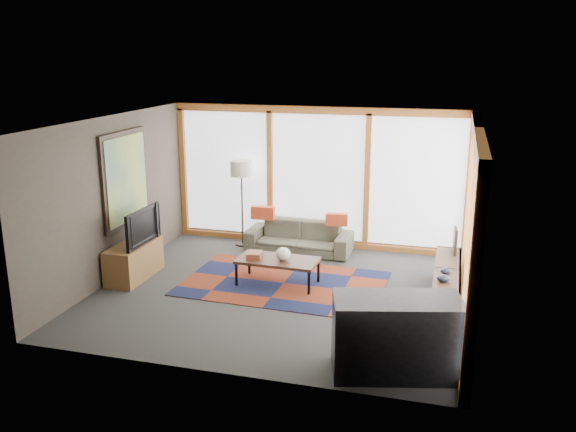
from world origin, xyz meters
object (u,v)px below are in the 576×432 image
(television, at_px, (138,226))
(floor_lamp, at_px, (242,203))
(sofa, at_px, (299,237))
(coffee_table, at_px, (278,272))
(bookshelf, at_px, (447,285))
(tv_console, at_px, (134,261))
(bar_counter, at_px, (397,336))

(television, bearing_deg, floor_lamp, -25.88)
(floor_lamp, bearing_deg, sofa, -5.62)
(coffee_table, distance_m, bookshelf, 2.57)
(bookshelf, relative_size, tv_console, 1.81)
(sofa, distance_m, bookshelf, 3.12)
(coffee_table, bearing_deg, bar_counter, -47.48)
(coffee_table, xyz_separation_m, television, (-2.24, -0.29, 0.65))
(floor_lamp, relative_size, bookshelf, 0.78)
(sofa, relative_size, tv_console, 1.67)
(coffee_table, relative_size, television, 1.24)
(floor_lamp, distance_m, coffee_table, 2.22)
(bar_counter, bearing_deg, floor_lamp, 114.94)
(floor_lamp, distance_m, television, 2.29)
(floor_lamp, xyz_separation_m, coffee_table, (1.21, -1.76, -0.60))
(sofa, bearing_deg, coffee_table, -85.67)
(coffee_table, bearing_deg, floor_lamp, 124.55)
(television, height_order, bar_counter, television)
(bookshelf, xyz_separation_m, bar_counter, (-0.50, -2.26, 0.19))
(bookshelf, xyz_separation_m, television, (-4.81, -0.29, 0.60))
(bar_counter, bearing_deg, sofa, 104.55)
(bookshelf, distance_m, tv_console, 4.90)
(floor_lamp, bearing_deg, coffee_table, -55.45)
(floor_lamp, relative_size, tv_console, 1.42)
(sofa, relative_size, floor_lamp, 1.18)
(sofa, height_order, tv_console, tv_console)
(floor_lamp, height_order, coffee_table, floor_lamp)
(tv_console, bearing_deg, bar_counter, -23.65)
(bookshelf, bearing_deg, coffee_table, -179.87)
(coffee_table, xyz_separation_m, tv_console, (-2.32, -0.33, 0.08))
(floor_lamp, height_order, bar_counter, floor_lamp)
(tv_console, height_order, television, television)
(floor_lamp, xyz_separation_m, bookshelf, (3.78, -1.75, -0.55))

